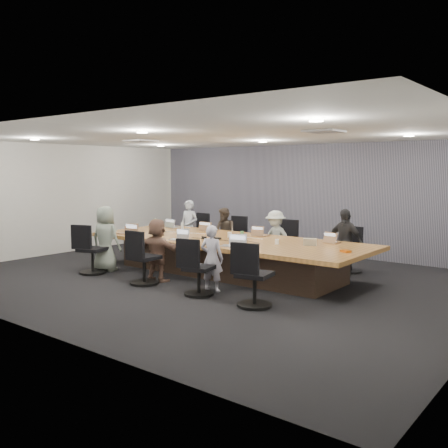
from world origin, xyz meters
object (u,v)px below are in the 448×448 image
Objects in this scene: person_5 at (157,250)px; chair_3 at (351,256)px; person_0 at (189,227)px; laptop_5 at (177,240)px; chair_5 at (144,262)px; laptop_1 at (210,230)px; chair_2 at (284,246)px; laptop_0 at (174,227)px; laptop_3 at (332,242)px; conference_table at (227,255)px; person_6 at (212,258)px; person_3 at (344,242)px; mug_brown at (127,228)px; bottle_green_right at (242,237)px; chair_7 at (255,280)px; chair_0 at (198,237)px; bottle_green_left at (155,223)px; canvas_bag at (310,242)px; person_4 at (106,239)px; chair_6 at (199,273)px; chair_1 at (233,241)px; person_1 at (224,233)px; laptop_6 at (231,246)px; laptop_4 at (126,234)px; bottle_clear at (182,227)px; snack_packet at (345,251)px; chair_4 at (92,253)px; stapler at (204,238)px.

chair_3 is at bearing -134.92° from person_5.
laptop_5 is at bearing -59.98° from person_0.
laptop_1 is at bearing 99.45° from chair_5.
chair_2 is 2.77m from laptop_0.
laptop_3 is (4.24, -0.55, 0.06)m from person_0.
conference_table is 5.05× the size of person_6.
person_3 is 4.94m from mug_brown.
person_5 is 5.25× the size of bottle_green_right.
chair_7 is 5.14m from person_0.
chair_0 is 0.67× the size of person_5.
chair_5 is 1.42m from person_6.
chair_2 is 1.90m from laptop_3.
bottle_green_right is at bearing -13.71° from bottle_green_left.
laptop_5 is at bearing -157.33° from canvas_bag.
person_4 is (-1.56, 0.35, 0.27)m from chair_5.
laptop_1 is at bearing 13.50° from bottle_green_left.
person_4 reaches higher than chair_6.
chair_0 is 1.02× the size of chair_1.
chair_5 is at bearing -123.91° from person_3.
person_1 reaches higher than laptop_3.
person_4 is at bearing -4.20° from person_5.
person_4 is (-1.09, -2.15, -0.05)m from laptop_1.
laptop_6 is at bearing 138.22° from laptop_1.
laptop_4 is at bearing 31.00° from laptop_3.
laptop_6 is 2.42m from bottle_clear.
person_1 reaches higher than laptop_4.
laptop_1 is (-0.47, 2.50, 0.32)m from chair_5.
chair_7 is (-0.10, -3.40, 0.07)m from chair_3.
chair_0 is 0.96× the size of chair_5.
bottle_green_left is 1.29× the size of snack_packet.
person_5 is at bearing -6.05° from chair_4.
person_3 is at bearing 77.52° from chair_7.
person_0 reaches higher than chair_3.
person_4 is 2.97m from laptop_6.
person_0 is at bearing 77.67° from mug_brown.
person_3 is 1.12× the size of person_5.
laptop_4 is 0.60m from mug_brown.
person_1 is 4.04m from snack_packet.
person_5 reaches higher than chair_7.
laptop_4 is 2.87m from bottle_green_right.
chair_6 is 3.95m from bottle_green_left.
laptop_1 reaches higher than chair_3.
bottle_green_left is at bearing -41.91° from person_6.
person_1 is (-0.47, 3.05, 0.19)m from chair_5.
chair_2 is 2.36m from bottle_clear.
person_1 is at bearing -90.62° from laptop_1.
bottle_green_right is (2.83, 0.48, 0.11)m from laptop_4.
stapler is at bearing -177.56° from bottle_green_right.
bottle_green_right reaches higher than laptop_0.
chair_2 is 2.83× the size of laptop_5.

